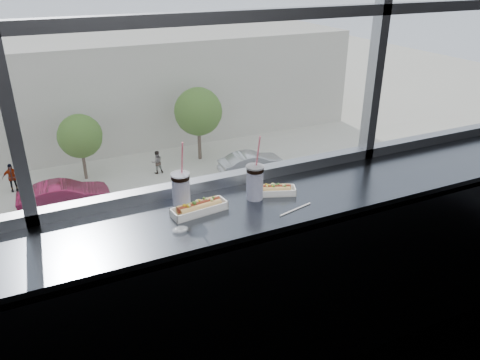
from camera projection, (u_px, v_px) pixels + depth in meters
name	position (u px, v px, depth m)	size (l,w,h in m)	color
wall_back_lower	(225.00, 265.00, 2.87)	(6.00, 6.00, 0.00)	black
counter	(244.00, 210.00, 2.43)	(6.00, 0.55, 0.06)	#4C5158
counter_fascia	(265.00, 319.00, 2.44)	(6.00, 0.04, 1.04)	#4C5158
hotdog_tray_left	(199.00, 208.00, 2.33)	(0.29, 0.13, 0.07)	white
hotdog_tray_right	(272.00, 190.00, 2.52)	(0.27, 0.17, 0.06)	white
soda_cup_left	(181.00, 189.00, 2.35)	(0.10, 0.10, 0.36)	white
soda_cup_right	(255.00, 181.00, 2.44)	(0.10, 0.10, 0.36)	white
loose_straw	(295.00, 209.00, 2.37)	(0.01, 0.01, 0.21)	white
wrapper	(180.00, 229.00, 2.18)	(0.09, 0.06, 0.02)	silver
plaza_ground	(39.00, 119.00, 43.40)	(120.00, 120.00, 0.00)	beige
street_asphalt	(73.00, 244.00, 24.13)	(80.00, 10.00, 0.06)	black
far_sidewalk	(57.00, 184.00, 30.69)	(80.00, 6.00, 0.04)	beige
far_building	(35.00, 90.00, 37.20)	(50.00, 14.00, 8.00)	#B9B3A2
car_near_d	(236.00, 231.00, 23.29)	(6.02, 2.51, 2.01)	beige
car_far_b	(64.00, 192.00, 26.98)	(6.78, 2.82, 2.26)	#9C153E
car_far_c	(252.00, 160.00, 31.75)	(5.98, 2.49, 1.99)	#BDBDBD
car_near_c	(75.00, 270.00, 20.29)	(6.35, 2.64, 2.12)	#640016
pedestrian_b	(11.00, 175.00, 29.26)	(0.99, 0.74, 2.22)	#66605B
pedestrian_c	(157.00, 160.00, 31.83)	(0.87, 0.65, 1.95)	#66605B
tree_center	(80.00, 136.00, 30.15)	(2.87, 2.87, 4.49)	#47382B
tree_right	(198.00, 112.00, 33.05)	(3.43, 3.43, 5.36)	#47382B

